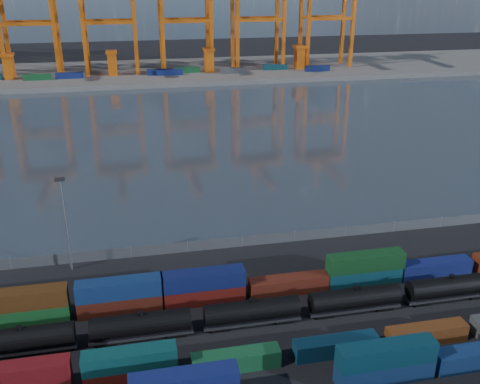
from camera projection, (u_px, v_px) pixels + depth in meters
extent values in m
plane|color=black|center=(285.00, 342.00, 72.71)|extent=(700.00, 700.00, 0.00)
plane|color=#2F3A44|center=(192.00, 132.00, 167.69)|extent=(700.00, 700.00, 0.00)
cube|color=#514F4C|center=(166.00, 72.00, 262.30)|extent=(700.00, 70.00, 2.00)
cube|color=navy|center=(184.00, 382.00, 59.99)|extent=(12.34, 2.51, 2.67)
cube|color=navy|center=(384.00, 371.00, 65.61)|extent=(12.34, 2.51, 2.67)
cube|color=#0C3242|center=(387.00, 353.00, 64.58)|extent=(12.34, 2.51, 2.67)
cube|color=navy|center=(480.00, 356.00, 68.06)|extent=(12.34, 2.51, 2.67)
cube|color=maroon|center=(20.00, 373.00, 61.84)|extent=(11.30, 2.30, 2.45)
cube|color=#5B130D|center=(131.00, 375.00, 65.12)|extent=(11.30, 2.30, 2.45)
cube|color=#0D4443|center=(130.00, 359.00, 64.18)|extent=(11.30, 2.30, 2.45)
cube|color=#17572F|center=(236.00, 360.00, 67.56)|extent=(11.30, 2.30, 2.45)
cube|color=#0D2D44|center=(336.00, 346.00, 70.06)|extent=(11.30, 2.30, 2.45)
cube|color=#633213|center=(426.00, 334.00, 72.49)|extent=(11.30, 2.30, 2.45)
cube|color=#165522|center=(24.00, 315.00, 76.19)|extent=(12.54, 2.55, 2.72)
cube|color=#4D2B0F|center=(21.00, 299.00, 75.15)|extent=(12.54, 2.55, 2.72)
cube|color=#4E1A0F|center=(121.00, 304.00, 78.73)|extent=(12.54, 2.55, 2.72)
cube|color=navy|center=(120.00, 288.00, 77.69)|extent=(12.54, 2.55, 2.72)
cube|color=#5D130E|center=(204.00, 294.00, 81.03)|extent=(12.54, 2.55, 2.72)
cube|color=#101951|center=(203.00, 279.00, 79.99)|extent=(12.54, 2.55, 2.72)
cube|color=#5A1E12|center=(289.00, 285.00, 83.53)|extent=(12.54, 2.55, 2.72)
cube|color=#0E3C4A|center=(364.00, 276.00, 85.90)|extent=(12.54, 2.55, 2.72)
cube|color=#11421B|center=(366.00, 261.00, 84.86)|extent=(12.54, 2.55, 2.72)
cube|color=navy|center=(434.00, 268.00, 88.21)|extent=(12.54, 2.55, 2.72)
cylinder|color=black|center=(20.00, 339.00, 69.66)|extent=(13.56, 3.03, 3.03)
cylinder|color=black|center=(18.00, 328.00, 69.02)|extent=(0.83, 0.83, 0.52)
cube|color=black|center=(22.00, 349.00, 70.30)|extent=(14.08, 2.09, 0.42)
cube|color=black|center=(60.00, 347.00, 71.34)|extent=(2.61, 1.88, 0.63)
cylinder|color=black|center=(141.00, 324.00, 72.56)|extent=(13.56, 3.03, 3.03)
cylinder|color=black|center=(140.00, 314.00, 71.92)|extent=(0.83, 0.83, 0.52)
cube|color=black|center=(142.00, 334.00, 73.20)|extent=(14.08, 2.09, 0.42)
cube|color=black|center=(107.00, 341.00, 72.48)|extent=(2.61, 1.88, 0.63)
cube|color=black|center=(176.00, 332.00, 74.24)|extent=(2.61, 1.88, 0.63)
cylinder|color=black|center=(252.00, 310.00, 75.46)|extent=(13.56, 3.03, 3.03)
cylinder|color=black|center=(252.00, 300.00, 74.82)|extent=(0.83, 0.83, 0.52)
cube|color=black|center=(252.00, 320.00, 76.10)|extent=(14.08, 2.09, 0.42)
cube|color=black|center=(219.00, 327.00, 75.38)|extent=(2.61, 1.88, 0.63)
cube|color=black|center=(283.00, 319.00, 77.14)|extent=(2.61, 1.88, 0.63)
cylinder|color=black|center=(355.00, 298.00, 78.36)|extent=(13.56, 3.03, 3.03)
cylinder|color=black|center=(356.00, 288.00, 77.72)|extent=(0.83, 0.83, 0.52)
cube|color=black|center=(354.00, 307.00, 79.00)|extent=(14.08, 2.09, 0.42)
cube|color=black|center=(324.00, 314.00, 78.28)|extent=(2.61, 1.88, 0.63)
cube|color=black|center=(383.00, 306.00, 80.04)|extent=(2.61, 1.88, 0.63)
cylinder|color=black|center=(450.00, 286.00, 81.26)|extent=(13.56, 3.03, 3.03)
cylinder|color=black|center=(452.00, 277.00, 80.62)|extent=(0.83, 0.83, 0.52)
cube|color=black|center=(449.00, 295.00, 81.90)|extent=(14.08, 2.09, 0.42)
cube|color=black|center=(420.00, 301.00, 81.18)|extent=(2.61, 1.88, 0.63)
cube|color=black|center=(476.00, 294.00, 82.94)|extent=(2.61, 1.88, 0.63)
cube|color=#595B5E|center=(242.00, 242.00, 97.66)|extent=(160.00, 0.06, 2.00)
cylinder|color=slate|center=(11.00, 263.00, 90.14)|extent=(0.12, 0.12, 2.20)
cylinder|color=slate|center=(72.00, 257.00, 92.01)|extent=(0.12, 0.12, 2.20)
cylinder|color=slate|center=(131.00, 252.00, 93.88)|extent=(0.12, 0.12, 2.20)
cylinder|color=slate|center=(188.00, 246.00, 95.75)|extent=(0.12, 0.12, 2.20)
cylinder|color=slate|center=(242.00, 241.00, 97.62)|extent=(0.12, 0.12, 2.20)
cylinder|color=slate|center=(295.00, 236.00, 99.49)|extent=(0.12, 0.12, 2.20)
cylinder|color=slate|center=(345.00, 231.00, 101.36)|extent=(0.12, 0.12, 2.20)
cylinder|color=slate|center=(394.00, 226.00, 103.23)|extent=(0.12, 0.12, 2.20)
cylinder|color=slate|center=(441.00, 222.00, 105.10)|extent=(0.12, 0.12, 2.20)
cylinder|color=slate|center=(66.00, 227.00, 87.55)|extent=(0.36, 0.36, 16.00)
cube|color=black|center=(59.00, 179.00, 84.38)|extent=(1.60, 0.40, 0.60)
cube|color=#D1580E|center=(5.00, 27.00, 241.54)|extent=(1.64, 1.64, 46.23)
cube|color=#D1580E|center=(54.00, 29.00, 234.62)|extent=(1.64, 1.64, 46.23)
cube|color=#D1580E|center=(57.00, 26.00, 245.77)|extent=(1.64, 1.64, 46.23)
cube|color=#D1580E|center=(26.00, 24.00, 231.62)|extent=(22.60, 1.44, 1.44)
cube|color=#D1580E|center=(30.00, 22.00, 242.77)|extent=(22.60, 1.44, 1.44)
cube|color=#D1580E|center=(83.00, 29.00, 236.94)|extent=(1.64, 1.64, 46.23)
cube|color=#D1580E|center=(85.00, 26.00, 248.09)|extent=(1.64, 1.64, 46.23)
cube|color=#D1580E|center=(135.00, 28.00, 241.17)|extent=(1.64, 1.64, 46.23)
cube|color=#D1580E|center=(134.00, 25.00, 252.32)|extent=(1.64, 1.64, 46.23)
cube|color=#D1580E|center=(109.00, 23.00, 238.17)|extent=(22.60, 1.44, 1.44)
cube|color=#D1580E|center=(109.00, 20.00, 249.32)|extent=(22.60, 1.44, 1.44)
cube|color=#D1580E|center=(162.00, 27.00, 243.49)|extent=(1.64, 1.64, 46.23)
cube|color=#D1580E|center=(160.00, 25.00, 254.64)|extent=(1.64, 1.64, 46.23)
cube|color=#D1580E|center=(211.00, 26.00, 247.71)|extent=(1.64, 1.64, 46.23)
cube|color=#D1580E|center=(207.00, 24.00, 258.87)|extent=(1.64, 1.64, 46.23)
cube|color=#D1580E|center=(187.00, 21.00, 244.71)|extent=(22.60, 1.44, 1.44)
cube|color=#D1580E|center=(184.00, 19.00, 255.87)|extent=(22.60, 1.44, 1.44)
cube|color=#D1580E|center=(237.00, 26.00, 250.03)|extent=(1.64, 1.64, 46.23)
cube|color=#D1580E|center=(232.00, 23.00, 261.19)|extent=(1.64, 1.64, 46.23)
cube|color=#D1580E|center=(284.00, 25.00, 254.26)|extent=(1.64, 1.64, 46.23)
cube|color=#D1580E|center=(277.00, 22.00, 265.42)|extent=(1.64, 1.64, 46.23)
cube|color=#D1580E|center=(261.00, 20.00, 251.26)|extent=(22.60, 1.44, 1.44)
cube|color=#D1580E|center=(255.00, 18.00, 262.42)|extent=(22.60, 1.44, 1.44)
cube|color=#D1580E|center=(309.00, 24.00, 256.58)|extent=(1.64, 1.64, 46.23)
cube|color=#D1580E|center=(301.00, 22.00, 267.73)|extent=(1.64, 1.64, 46.23)
cube|color=#D1580E|center=(353.00, 23.00, 260.81)|extent=(1.64, 1.64, 46.23)
cube|color=#D1580E|center=(343.00, 21.00, 271.96)|extent=(1.64, 1.64, 46.23)
cube|color=#D1580E|center=(331.00, 19.00, 257.81)|extent=(22.60, 1.44, 1.44)
cube|color=#D1580E|center=(323.00, 17.00, 268.96)|extent=(22.60, 1.44, 1.44)
cube|color=navy|center=(170.00, 72.00, 247.68)|extent=(12.00, 2.44, 2.60)
cube|color=navy|center=(317.00, 68.00, 257.51)|extent=(12.00, 2.44, 2.60)
cube|color=navy|center=(160.00, 72.00, 248.14)|extent=(12.00, 2.44, 2.60)
cube|color=#3F4244|center=(233.00, 71.00, 251.45)|extent=(12.00, 2.44, 2.60)
cube|color=#144C23|center=(37.00, 77.00, 236.32)|extent=(12.00, 2.44, 2.60)
cube|color=navy|center=(69.00, 75.00, 240.06)|extent=(12.00, 2.44, 2.60)
cube|color=#144C23|center=(187.00, 70.00, 253.65)|extent=(12.00, 2.44, 2.60)
cube|color=#0C3842|center=(275.00, 67.00, 261.11)|extent=(12.00, 2.44, 2.60)
cube|color=#D1580E|center=(9.00, 67.00, 237.86)|extent=(4.00, 6.00, 10.00)
cube|color=#D1580E|center=(7.00, 55.00, 235.75)|extent=(5.00, 7.00, 1.20)
cube|color=#D1580E|center=(112.00, 64.00, 246.28)|extent=(4.00, 6.00, 10.00)
cube|color=#D1580E|center=(111.00, 52.00, 244.17)|extent=(5.00, 7.00, 1.20)
cube|color=#D1580E|center=(209.00, 61.00, 254.70)|extent=(4.00, 6.00, 10.00)
cube|color=#D1580E|center=(209.00, 49.00, 252.59)|extent=(5.00, 7.00, 1.20)
cube|color=#D1580E|center=(299.00, 58.00, 263.11)|extent=(4.00, 6.00, 10.00)
cube|color=#D1580E|center=(300.00, 47.00, 261.01)|extent=(5.00, 7.00, 1.20)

